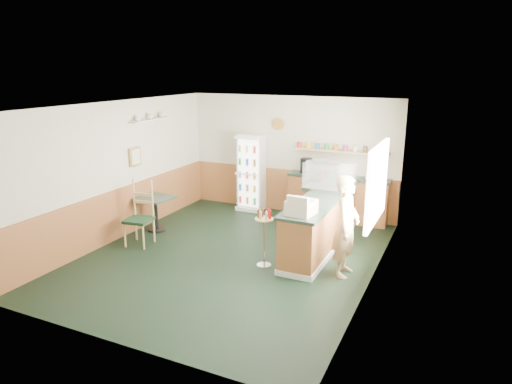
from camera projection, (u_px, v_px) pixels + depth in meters
The scene contains 13 objects.
ground at pixel (231, 256), 8.29m from camera, with size 6.00×6.00×0.00m, color black.
room_envelope at pixel (237, 165), 8.62m from camera, with size 5.04×6.02×2.72m.
service_counter at pixel (321, 225), 8.56m from camera, with size 0.68×3.01×1.01m.
back_counter at pixel (337, 196), 10.11m from camera, with size 2.24×0.42×1.69m.
drinks_fridge at pixel (251, 172), 10.81m from camera, with size 0.60×0.52×1.81m.
display_case at pixel (330, 177), 8.76m from camera, with size 0.96×0.50×0.55m.
cash_register at pixel (301, 207), 7.37m from camera, with size 0.41×0.43×0.24m, color beige.
shopkeeper at pixel (346, 226), 7.34m from camera, with size 0.56×0.40×1.68m, color tan.
condiment_stand at pixel (264, 230), 7.72m from camera, with size 0.32×0.32×1.00m.
newspaper_rack at pixel (301, 222), 8.60m from camera, with size 0.09×0.44×0.52m.
cafe_table at pixel (156, 207), 9.46m from camera, with size 0.71×0.71×0.72m.
cafe_chair at pixel (142, 211), 8.75m from camera, with size 0.52×0.52×1.25m.
dog_doorstop at pixel (289, 237), 8.85m from camera, with size 0.24×0.32×0.29m.
Camera 1 is at (3.65, -6.78, 3.32)m, focal length 32.00 mm.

